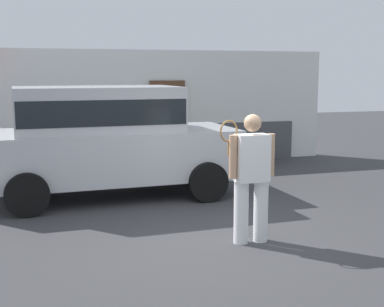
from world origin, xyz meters
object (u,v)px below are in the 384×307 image
at_px(parked_suv, 106,136).
at_px(potted_plant_by_porch, 220,145).
at_px(potted_plant_secondary, 265,150).
at_px(tennis_player_man, 251,176).

relative_size(parked_suv, potted_plant_by_porch, 4.95).
distance_m(parked_suv, potted_plant_secondary, 4.81).
bearing_deg(tennis_player_man, potted_plant_secondary, -116.41).
height_order(parked_suv, potted_plant_secondary, parked_suv).
bearing_deg(potted_plant_secondary, tennis_player_man, -116.85).
xyz_separation_m(tennis_player_man, potted_plant_secondary, (2.73, 5.39, -0.54)).
height_order(parked_suv, tennis_player_man, parked_suv).
distance_m(parked_suv, tennis_player_man, 3.59).
distance_m(tennis_player_man, potted_plant_by_porch, 5.96).
xyz_separation_m(potted_plant_by_porch, potted_plant_secondary, (1.07, -0.32, -0.14)).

